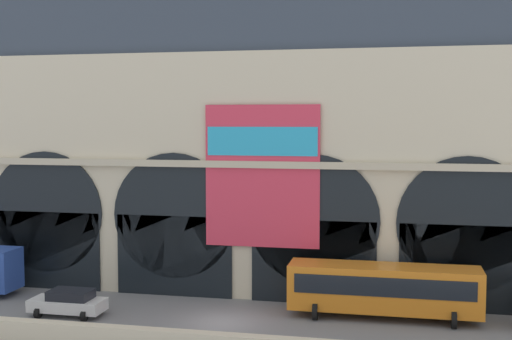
% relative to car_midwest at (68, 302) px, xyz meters
% --- Properties ---
extents(ground_plane, '(200.00, 200.00, 0.00)m').
position_rel_car_midwest_xyz_m(ground_plane, '(9.22, 0.62, -0.80)').
color(ground_plane, slate).
extents(station_building, '(47.64, 5.42, 20.44)m').
position_rel_car_midwest_xyz_m(station_building, '(9.25, 8.12, 9.09)').
color(station_building, beige).
rests_on(station_building, ground).
extents(car_midwest, '(4.40, 2.22, 1.55)m').
position_rel_car_midwest_xyz_m(car_midwest, '(0.00, 0.00, 0.00)').
color(car_midwest, white).
rests_on(car_midwest, ground).
extents(bus_mideast, '(11.00, 3.25, 3.10)m').
position_rel_car_midwest_xyz_m(bus_mideast, '(18.20, 3.30, 0.98)').
color(bus_mideast, orange).
rests_on(bus_mideast, ground).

